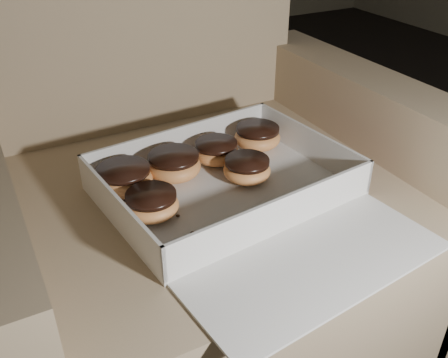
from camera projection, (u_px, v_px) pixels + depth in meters
name	position (u px, v px, depth m)	size (l,w,h in m)	color
floor	(333.00, 214.00, 1.61)	(4.50, 4.50, 0.00)	black
armchair	(194.00, 217.00, 1.08)	(0.92, 0.78, 0.97)	#837154
bakery_box	(240.00, 196.00, 0.90)	(0.48, 0.55, 0.07)	silver
donut_a	(152.00, 204.00, 0.84)	(0.09, 0.09, 0.05)	#EA9552
donut_b	(257.00, 137.00, 1.05)	(0.10, 0.10, 0.05)	#EA9552
donut_c	(124.00, 179.00, 0.90)	(0.10, 0.10, 0.05)	#EA9552
donut_d	(247.00, 169.00, 0.94)	(0.09, 0.09, 0.05)	#EA9552
donut_e	(216.00, 151.00, 1.00)	(0.09, 0.09, 0.05)	#EA9552
donut_f	(174.00, 165.00, 0.95)	(0.10, 0.10, 0.05)	#EA9552
crumb_a	(192.00, 233.00, 0.81)	(0.01, 0.01, 0.00)	black
crumb_b	(178.00, 216.00, 0.85)	(0.01, 0.01, 0.00)	black
crumb_c	(342.00, 184.00, 0.94)	(0.01, 0.01, 0.00)	black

